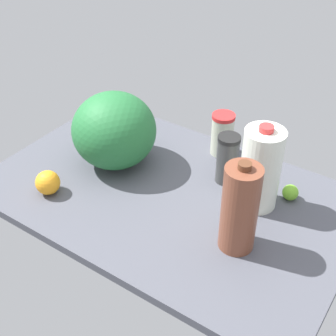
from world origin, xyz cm
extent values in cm
cube|color=#4A4C56|center=(0.00, 0.00, 1.50)|extent=(120.00, 76.00, 3.00)
cylinder|color=#3B3C3C|center=(12.78, 16.65, 11.16)|extent=(7.42, 7.42, 16.33)
cylinder|color=black|center=(12.78, 16.65, 20.03)|extent=(7.64, 7.64, 1.40)
cylinder|color=beige|center=(3.27, 30.50, 10.40)|extent=(8.14, 8.14, 14.79)
cylinder|color=red|center=(3.27, 30.50, 18.49)|extent=(8.38, 8.38, 1.40)
cylinder|color=white|center=(26.70, 11.41, 16.67)|extent=(12.51, 12.51, 27.34)
cylinder|color=red|center=(26.70, 11.41, 31.24)|extent=(4.38, 4.38, 1.80)
ellipsoid|color=#246B36|center=(-25.21, 3.83, 16.46)|extent=(29.43, 29.43, 26.92)
cylinder|color=brown|center=(29.87, -8.86, 16.75)|extent=(10.41, 10.41, 27.51)
cylinder|color=#59331E|center=(29.87, -8.86, 31.41)|extent=(3.65, 3.65, 1.80)
sphere|color=orange|center=(-32.77, -22.28, 7.10)|extent=(8.19, 8.19, 8.19)
sphere|color=#6FB62E|center=(34.89, 19.54, 5.62)|extent=(5.25, 5.25, 5.25)
camera|label=1|loc=(67.86, -100.15, 102.28)|focal=50.00mm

